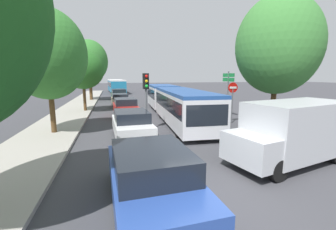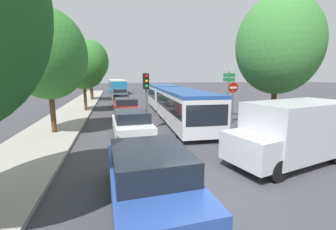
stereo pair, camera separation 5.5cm
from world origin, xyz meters
The scene contains 17 objects.
ground_plane centered at (0.00, 0.00, 0.00)m, with size 200.00×200.00×0.00m, color #3D3D42.
kerb_strip_left centered at (-6.16, 20.03, 0.07)m, with size 3.20×50.05×0.14m, color #9E998E.
articulated_bus centered at (2.04, 12.31, 1.35)m, with size 3.17×15.81×2.33m.
city_bus_rear centered at (-1.84, 40.05, 1.45)m, with size 3.32×11.76×2.50m.
queued_car_blue centered at (-1.79, 0.11, 0.78)m, with size 2.08×4.53×1.55m.
queued_car_white centered at (-1.72, 6.61, 0.75)m, with size 1.98×4.31×1.47m.
queued_car_red centered at (-1.64, 13.41, 0.74)m, with size 1.96×4.26×1.46m.
queued_car_tan centered at (-1.85, 19.40, 0.69)m, with size 1.84×4.00×1.37m.
queued_car_green centered at (-1.78, 25.56, 0.77)m, with size 2.05×4.47×1.53m.
white_van centered at (3.89, 1.77, 1.24)m, with size 5.31×3.03×2.31m.
traffic_light centered at (-0.71, 8.02, 2.50)m, with size 0.35×0.38×3.40m.
no_entry_sign centered at (5.30, 8.71, 1.88)m, with size 0.70×0.08×2.82m.
direction_sign_post centered at (6.11, 10.85, 2.55)m, with size 0.24×1.40×3.60m.
tree_left_mid centered at (-5.94, 8.39, 4.25)m, with size 4.07×4.07×6.77m.
tree_left_far centered at (-5.07, 16.40, 3.81)m, with size 3.67×3.67×5.56m.
tree_left_distant centered at (-5.40, 26.17, 4.96)m, with size 4.71×4.71×7.80m.
tree_right_near centered at (6.70, 6.42, 4.98)m, with size 4.71×4.71×7.78m.
Camera 2 is at (-2.58, -5.03, 3.26)m, focal length 24.00 mm.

